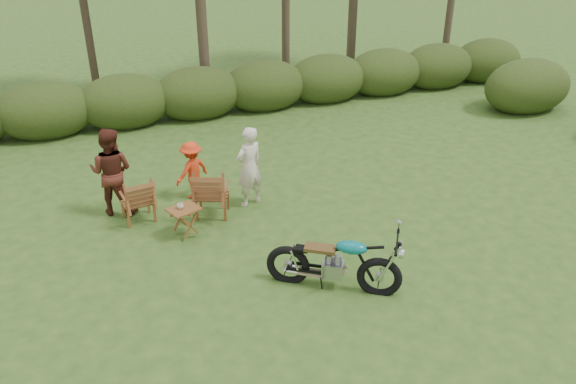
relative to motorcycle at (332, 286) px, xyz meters
name	(u,v)px	position (x,y,z in m)	size (l,w,h in m)	color
ground	(340,297)	(-0.01, -0.29, 0.00)	(80.00, 80.00, 0.00)	#2A4818
motorcycle	(332,286)	(0.00, 0.00, 0.00)	(2.00, 0.76, 1.15)	#0EBEBD
lawn_chair_right	(213,215)	(-1.14, 2.94, 0.00)	(0.69, 0.69, 1.00)	#5D2E17
lawn_chair_left	(140,220)	(-2.49, 3.26, 0.00)	(0.62, 0.62, 0.90)	brown
side_table	(185,222)	(-1.80, 2.36, 0.28)	(0.55, 0.46, 0.56)	#5C2E17
cup	(180,206)	(-1.85, 2.38, 0.61)	(0.12, 0.12, 0.09)	beige
adult_a	(251,204)	(-0.33, 3.08, 0.00)	(0.60, 0.39, 1.63)	beige
adult_b	(118,212)	(-2.85, 3.75, 0.00)	(0.84, 0.65, 1.72)	#502116
child	(194,197)	(-1.31, 3.81, 0.00)	(0.78, 0.45, 1.20)	red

